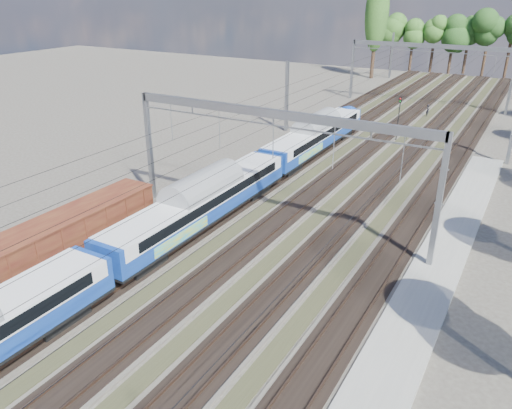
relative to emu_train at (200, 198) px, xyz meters
The scene contains 9 objects.
track_bed 18.54m from the emu_train, 75.84° to the left, with size 21.00×130.00×0.34m.
platform 18.15m from the emu_train, 23.51° to the right, with size 3.00×70.00×0.30m, color gray.
catenary 26.25m from the emu_train, 79.27° to the left, with size 25.65×130.00×9.00m.
tree_belt 66.55m from the emu_train, 80.75° to the left, with size 40.58×101.71×12.17m.
poplar 72.14m from the emu_train, 98.04° to the left, with size 4.40×4.40×19.04m.
emu_train is the anchor object (origin of this frame).
freight_boxcar 8.96m from the emu_train, 120.22° to the right, with size 2.65×12.78×3.29m.
worker 44.77m from the emu_train, 81.42° to the left, with size 0.61×0.40×1.67m, color black.
signal_near 31.21m from the emu_train, 78.66° to the left, with size 0.33×0.30×5.05m.
Camera 1 is at (15.77, 0.31, 16.72)m, focal length 35.00 mm.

